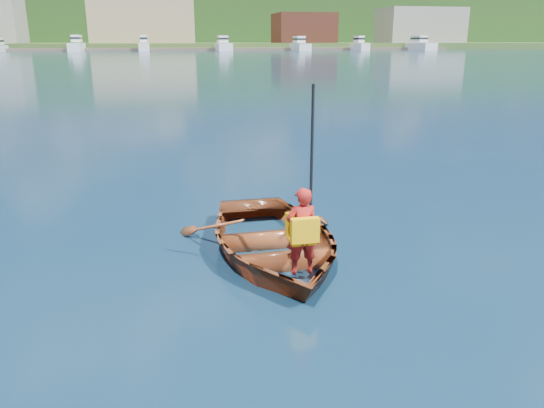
# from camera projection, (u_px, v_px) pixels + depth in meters

# --- Properties ---
(ground) EXTENTS (600.00, 600.00, 0.00)m
(ground) POSITION_uv_depth(u_px,v_px,m) (201.00, 245.00, 7.68)
(ground) COLOR #0E233E
(ground) RESTS_ON ground
(rowboat) EXTENTS (2.57, 3.52, 0.72)m
(rowboat) POSITION_uv_depth(u_px,v_px,m) (273.00, 240.00, 7.30)
(rowboat) COLOR #6B330D
(rowboat) RESTS_ON ground
(child_paddler) EXTENTS (0.40, 0.35, 2.27)m
(child_paddler) POSITION_uv_depth(u_px,v_px,m) (302.00, 230.00, 6.36)
(child_paddler) COLOR #AE1E19
(child_paddler) RESTS_ON ground
(shoreline) EXTENTS (400.00, 140.00, 22.00)m
(shoreline) POSITION_uv_depth(u_px,v_px,m) (159.00, 22.00, 226.07)
(shoreline) COLOR #2E551F
(shoreline) RESTS_ON ground
(dock) EXTENTS (160.05, 7.43, 0.80)m
(dock) POSITION_uv_depth(u_px,v_px,m) (182.00, 49.00, 147.18)
(dock) COLOR brown
(dock) RESTS_ON ground
(waterfront_buildings) EXTENTS (202.00, 16.00, 14.00)m
(waterfront_buildings) POSITION_uv_depth(u_px,v_px,m) (133.00, 23.00, 158.33)
(waterfront_buildings) COLOR maroon
(waterfront_buildings) RESTS_ON ground
(marina_yachts) EXTENTS (140.37, 13.45, 4.39)m
(marina_yachts) POSITION_uv_depth(u_px,v_px,m) (221.00, 46.00, 144.46)
(marina_yachts) COLOR white
(marina_yachts) RESTS_ON ground
(hillside_trees) EXTENTS (313.19, 85.36, 24.77)m
(hillside_trees) POSITION_uv_depth(u_px,v_px,m) (144.00, 5.00, 222.72)
(hillside_trees) COLOR #382314
(hillside_trees) RESTS_ON ground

